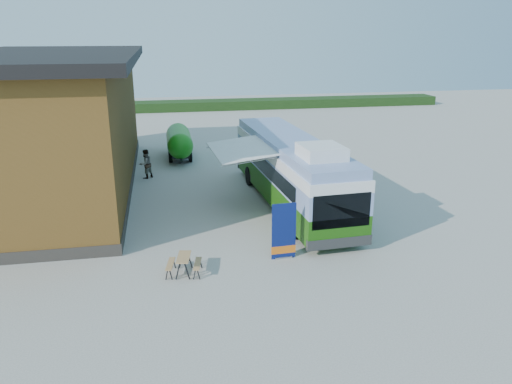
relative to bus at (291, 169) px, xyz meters
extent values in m
plane|color=#BCB7AD|center=(-1.71, -4.76, -1.90)|extent=(100.00, 100.00, 0.00)
cube|color=brown|center=(-12.21, 5.24, 1.60)|extent=(8.00, 20.00, 7.00)
cube|color=black|center=(-12.21, 5.24, 5.35)|extent=(9.60, 21.20, 0.50)
cube|color=#332D28|center=(-12.21, 5.24, -1.65)|extent=(8.10, 20.10, 0.50)
cube|color=#264419|center=(6.29, 33.24, -1.40)|extent=(40.00, 3.00, 1.00)
cube|color=#296210|center=(0.00, 0.08, -0.94)|extent=(3.46, 13.07, 1.19)
cube|color=#8096C8|center=(0.00, 0.08, 0.14)|extent=(3.46, 13.07, 0.97)
cube|color=black|center=(-1.37, 0.54, 0.14)|extent=(0.68, 10.76, 0.75)
cube|color=black|center=(1.30, 0.70, 0.14)|extent=(0.68, 10.76, 0.75)
cube|color=white|center=(0.00, 0.08, 0.87)|extent=(3.46, 13.07, 0.48)
cube|color=#8096C8|center=(0.00, 0.08, 1.33)|extent=(3.28, 12.84, 0.43)
cube|color=white|center=(0.24, -4.01, 1.81)|extent=(1.84, 2.04, 0.54)
cube|color=black|center=(0.38, -6.35, -0.02)|extent=(2.42, 0.20, 1.40)
cube|color=#2D2D2D|center=(0.37, -6.30, -1.37)|extent=(2.75, 0.36, 0.43)
cube|color=#2D2D2D|center=(-0.38, 6.45, -1.37)|extent=(2.75, 0.36, 0.43)
cylinder|color=black|center=(-0.97, -4.30, -1.37)|extent=(0.39, 1.09, 1.08)
cylinder|color=black|center=(1.48, -4.15, -1.37)|extent=(0.39, 1.09, 1.08)
cylinder|color=black|center=(-1.45, 3.77, -1.37)|extent=(0.39, 1.09, 1.08)
cylinder|color=black|center=(1.00, 3.92, -1.37)|extent=(0.39, 1.09, 1.08)
cube|color=white|center=(-2.52, -0.06, 0.96)|extent=(3.11, 4.73, 0.35)
cube|color=#A5A8AD|center=(-1.09, 0.03, 1.16)|extent=(0.44, 4.87, 0.15)
cylinder|color=#A5A8AD|center=(-2.40, -2.04, 0.86)|extent=(2.94, 0.22, 0.36)
cylinder|color=#A5A8AD|center=(-2.63, 1.92, 0.86)|extent=(2.94, 0.22, 0.36)
cube|color=#0B1858|center=(-1.89, -6.20, -0.76)|extent=(0.98, 0.09, 2.30)
cube|color=orange|center=(-1.89, -6.20, -1.54)|extent=(1.00, 0.10, 0.32)
cube|color=#A5A8AD|center=(-1.89, -6.20, -1.87)|extent=(0.70, 0.22, 0.07)
cylinder|color=#A5A8AD|center=(-1.89, -6.18, -0.76)|extent=(0.03, 0.03, 2.30)
cube|color=tan|center=(-5.81, -6.80, -1.22)|extent=(0.63, 1.15, 0.04)
cube|color=tan|center=(-6.30, -6.71, -1.50)|extent=(0.41, 1.11, 0.03)
cube|color=tan|center=(-5.32, -6.88, -1.50)|extent=(0.41, 1.11, 0.03)
cube|color=black|center=(-6.05, -7.22, -1.57)|extent=(0.05, 0.05, 0.67)
cube|color=black|center=(-5.72, -7.27, -1.57)|extent=(0.05, 0.05, 0.67)
cube|color=black|center=(-5.89, -6.32, -1.57)|extent=(0.05, 0.05, 0.67)
cube|color=black|center=(-5.57, -6.38, -1.57)|extent=(0.05, 0.05, 0.67)
imported|color=#999999|center=(-0.55, 5.00, -0.92)|extent=(0.81, 0.62, 1.98)
imported|color=#999999|center=(-7.41, 6.31, -1.02)|extent=(1.09, 1.07, 1.77)
cylinder|color=#1D8718|center=(-5.18, 10.96, -0.62)|extent=(1.72, 3.82, 1.72)
sphere|color=#1D8718|center=(-5.19, 9.05, -0.62)|extent=(1.72, 1.72, 1.72)
sphere|color=#1D8718|center=(-5.18, 12.86, -0.62)|extent=(1.72, 1.72, 1.72)
cube|color=black|center=(-5.18, 10.96, -1.38)|extent=(1.15, 4.01, 0.19)
cube|color=black|center=(-5.19, 8.48, -1.43)|extent=(0.12, 1.14, 0.10)
cylinder|color=black|center=(-5.85, 9.81, -1.52)|extent=(0.24, 0.76, 0.76)
cylinder|color=black|center=(-4.52, 9.81, -1.52)|extent=(0.24, 0.76, 0.76)
cylinder|color=black|center=(-5.85, 12.10, -1.52)|extent=(0.24, 0.76, 0.76)
cylinder|color=black|center=(-4.51, 12.10, -1.52)|extent=(0.24, 0.76, 0.76)
camera|label=1|loc=(-6.32, -23.63, 6.68)|focal=35.00mm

